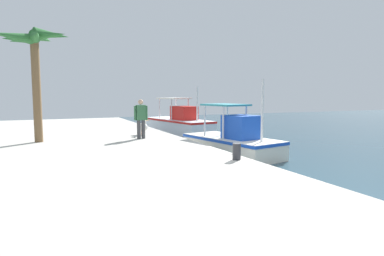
{
  "coord_description": "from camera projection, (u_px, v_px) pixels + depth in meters",
  "views": [
    {
      "loc": [
        9.5,
        -5.51,
        2.71
      ],
      "look_at": [
        -4.42,
        0.65,
        1.15
      ],
      "focal_mm": 30.92,
      "sensor_mm": 36.0,
      "label": 1
    }
  ],
  "objects": [
    {
      "name": "quay_pier",
      "position": [
        69.0,
        179.0,
        9.08
      ],
      "size": [
        36.0,
        10.0,
        0.8
      ],
      "primitive_type": "cube",
      "color": "#BCB7AD",
      "rests_on": "ground"
    },
    {
      "name": "fishing_boat_nearest",
      "position": [
        179.0,
        123.0,
        22.94
      ],
      "size": [
        6.49,
        3.11,
        3.2
      ],
      "color": "white",
      "rests_on": "ground"
    },
    {
      "name": "fishing_boat_second",
      "position": [
        233.0,
        141.0,
        14.68
      ],
      "size": [
        5.11,
        2.9,
        3.32
      ],
      "color": "silver",
      "rests_on": "ground"
    },
    {
      "name": "pelican",
      "position": [
        143.0,
        126.0,
        15.64
      ],
      "size": [
        0.97,
        0.49,
        0.82
      ],
      "color": "tan",
      "rests_on": "quay_pier"
    },
    {
      "name": "fisherman_standing",
      "position": [
        141.0,
        117.0,
        14.21
      ],
      "size": [
        0.25,
        0.59,
        1.69
      ],
      "color": "#3F3F42",
      "rests_on": "quay_pier"
    },
    {
      "name": "mooring_bollard_nearest",
      "position": [
        237.0,
        152.0,
        9.67
      ],
      "size": [
        0.24,
        0.24,
        0.48
      ],
      "primitive_type": "cylinder",
      "color": "#333338",
      "rests_on": "quay_pier"
    },
    {
      "name": "palm_tree",
      "position": [
        33.0,
        46.0,
        12.93
      ],
      "size": [
        3.06,
        2.97,
        4.52
      ],
      "color": "brown",
      "rests_on": "quay_pier"
    }
  ]
}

